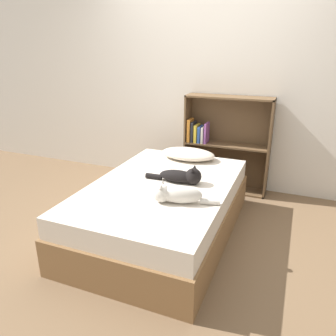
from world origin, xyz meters
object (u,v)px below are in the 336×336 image
Objects in this scene: pillow at (188,154)px; bookshelf at (224,142)px; cat_light at (175,194)px; cat_dark at (182,176)px; bed at (162,209)px.

bookshelf is (0.27, 0.52, 0.02)m from pillow.
cat_light is 0.99× the size of cat_dark.
pillow is 0.59m from bookshelf.
bookshelf reaches higher than bed.
cat_dark is 1.17m from bookshelf.
cat_light is at bearing -76.46° from pillow.
pillow is 0.66m from cat_dark.
bed is 0.80m from pillow.
pillow is at bearing -117.69° from bookshelf.
bed is at bearing -101.94° from bookshelf.
pillow is (-0.01, 0.73, 0.31)m from bed.
cat_dark is at bearing -75.54° from pillow.
pillow is 1.13× the size of cat_dark.
pillow is 1.14× the size of cat_light.
cat_dark is 0.47× the size of bookshelf.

